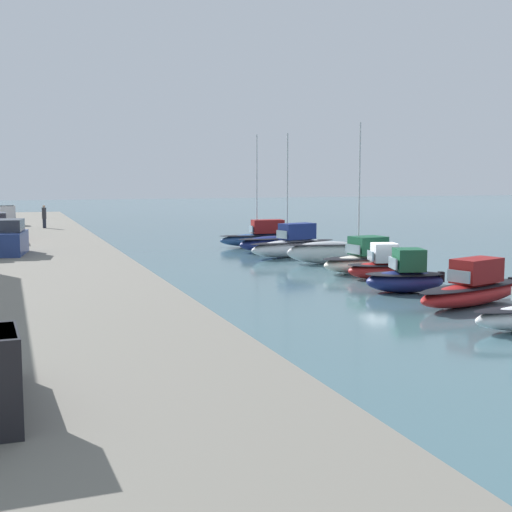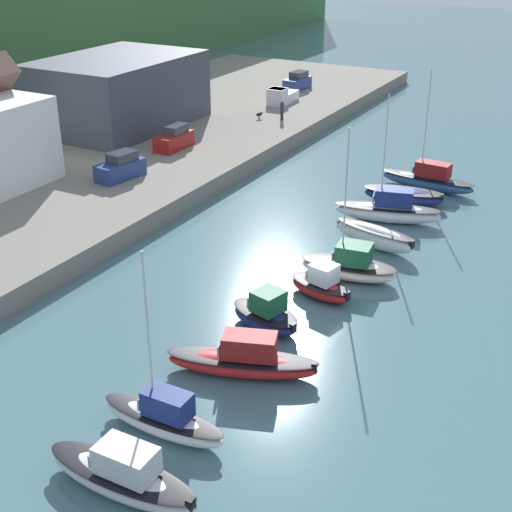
{
  "view_description": "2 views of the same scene",
  "coord_description": "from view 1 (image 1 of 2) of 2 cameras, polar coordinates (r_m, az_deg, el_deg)",
  "views": [
    {
      "loc": [
        -38.29,
        21.69,
        6.31
      ],
      "look_at": [
        -3.98,
        9.66,
        2.22
      ],
      "focal_mm": 50.0,
      "sensor_mm": 36.0,
      "label": 1
    },
    {
      "loc": [
        -35.05,
        -14.68,
        20.8
      ],
      "look_at": [
        -1.45,
        3.74,
        2.53
      ],
      "focal_mm": 50.0,
      "sensor_mm": 36.0,
      "label": 2
    }
  ],
  "objects": [
    {
      "name": "moored_boat_5",
      "position": [
        47.37,
        8.69,
        -0.26
      ],
      "size": [
        3.15,
        6.43,
        9.72
      ],
      "rotation": [
        0.0,
        0.0,
        0.13
      ],
      "color": "white",
      "rests_on": "ground_plane"
    },
    {
      "name": "dog_on_quay",
      "position": [
        68.78,
        -18.52,
        2.44
      ],
      "size": [
        0.87,
        0.58,
        0.68
      ],
      "rotation": [
        0.0,
        0.0,
        4.33
      ],
      "color": "black",
      "rests_on": "quay_promenade"
    },
    {
      "name": "moored_boat_7",
      "position": [
        56.05,
        3.05,
        0.93
      ],
      "size": [
        3.95,
        8.22,
        9.61
      ],
      "rotation": [
        0.0,
        0.0,
        0.26
      ],
      "color": "white",
      "rests_on": "ground_plane"
    },
    {
      "name": "moored_boat_3",
      "position": [
        39.62,
        11.88,
        -1.63
      ],
      "size": [
        3.24,
        4.77,
        2.39
      ],
      "rotation": [
        0.0,
        0.0,
        -0.26
      ],
      "color": "navy",
      "rests_on": "ground_plane"
    },
    {
      "name": "ground_plane",
      "position": [
        44.46,
        10.11,
        -1.85
      ],
      "size": [
        320.0,
        320.0,
        0.0
      ],
      "primitive_type": "plane",
      "color": "#476B75"
    },
    {
      "name": "moored_boat_9",
      "position": [
        64.03,
        0.65,
        1.55
      ],
      "size": [
        2.46,
        8.28,
        9.97
      ],
      "rotation": [
        0.0,
        0.0,
        -0.08
      ],
      "color": "#33568E",
      "rests_on": "ground_plane"
    },
    {
      "name": "parked_car_1",
      "position": [
        46.65,
        -19.12,
        1.25
      ],
      "size": [
        4.42,
        2.4,
        2.16
      ],
      "rotation": [
        0.0,
        0.0,
        1.42
      ],
      "color": "navy",
      "rests_on": "quay_promenade"
    },
    {
      "name": "moored_boat_4",
      "position": [
        44.35,
        10.01,
        -0.83
      ],
      "size": [
        2.78,
        4.48,
        2.23
      ],
      "rotation": [
        0.0,
        0.0,
        -0.24
      ],
      "color": "red",
      "rests_on": "ground_plane"
    },
    {
      "name": "person_on_quay",
      "position": [
        69.41,
        -16.59,
        3.07
      ],
      "size": [
        0.4,
        0.4,
        2.14
      ],
      "color": "#232838",
      "rests_on": "quay_promenade"
    },
    {
      "name": "moored_boat_8",
      "position": [
        59.81,
        1.39,
        1.03
      ],
      "size": [
        3.2,
        6.64,
        1.33
      ],
      "rotation": [
        0.0,
        0.0,
        0.15
      ],
      "color": "navy",
      "rests_on": "ground_plane"
    },
    {
      "name": "moored_boat_2",
      "position": [
        36.6,
        16.94,
        -2.5
      ],
      "size": [
        4.4,
        7.93,
        2.28
      ],
      "rotation": [
        0.0,
        0.0,
        0.34
      ],
      "color": "red",
      "rests_on": "ground_plane"
    },
    {
      "name": "pickup_truck_1",
      "position": [
        75.95,
        -19.43,
        3.02
      ],
      "size": [
        4.76,
        2.07,
        1.9
      ],
      "rotation": [
        0.0,
        0.0,
        1.59
      ],
      "color": "silver",
      "rests_on": "quay_promenade"
    },
    {
      "name": "moored_boat_6",
      "position": [
        51.86,
        5.85,
        0.33
      ],
      "size": [
        2.94,
        6.42,
        1.62
      ],
      "rotation": [
        0.0,
        0.0,
        -0.23
      ],
      "color": "silver",
      "rests_on": "ground_plane"
    }
  ]
}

